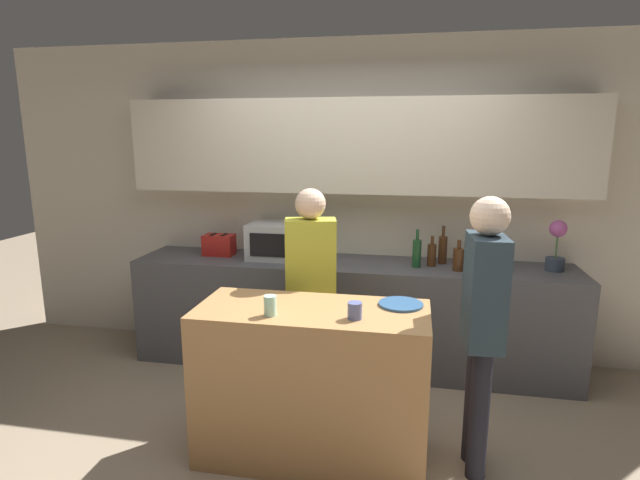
{
  "coord_description": "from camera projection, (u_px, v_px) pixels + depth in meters",
  "views": [
    {
      "loc": [
        0.49,
        -2.56,
        1.91
      ],
      "look_at": [
        -0.06,
        0.36,
        1.29
      ],
      "focal_mm": 28.0,
      "sensor_mm": 36.0,
      "label": 1
    }
  ],
  "objects": [
    {
      "name": "ground_plane",
      "position": [
        318.0,
        466.0,
        2.94
      ],
      "size": [
        14.0,
        14.0,
        0.0
      ],
      "primitive_type": "plane",
      "color": "gray"
    },
    {
      "name": "back_wall",
      "position": [
        355.0,
        180.0,
        4.22
      ],
      "size": [
        6.4,
        0.4,
        2.7
      ],
      "color": "beige",
      "rests_on": "ground_plane"
    },
    {
      "name": "back_counter",
      "position": [
        350.0,
        314.0,
        4.19
      ],
      "size": [
        3.6,
        0.62,
        0.89
      ],
      "color": "#4C4C51",
      "rests_on": "ground_plane"
    },
    {
      "name": "kitchen_island",
      "position": [
        312.0,
        383.0,
        2.96
      ],
      "size": [
        1.34,
        0.58,
        0.94
      ],
      "color": "#B27F4C",
      "rests_on": "ground_plane"
    },
    {
      "name": "microwave",
      "position": [
        280.0,
        241.0,
        4.23
      ],
      "size": [
        0.52,
        0.39,
        0.3
      ],
      "color": "#B7BABC",
      "rests_on": "back_counter"
    },
    {
      "name": "toaster",
      "position": [
        219.0,
        245.0,
        4.34
      ],
      "size": [
        0.26,
        0.16,
        0.18
      ],
      "color": "#B21E19",
      "rests_on": "back_counter"
    },
    {
      "name": "potted_plant",
      "position": [
        557.0,
        246.0,
        3.82
      ],
      "size": [
        0.14,
        0.14,
        0.4
      ],
      "color": "#333D4C",
      "rests_on": "back_counter"
    },
    {
      "name": "bottle_0",
      "position": [
        417.0,
        253.0,
        3.93
      ],
      "size": [
        0.07,
        0.07,
        0.3
      ],
      "color": "#194723",
      "rests_on": "back_counter"
    },
    {
      "name": "bottle_1",
      "position": [
        432.0,
        255.0,
        3.97
      ],
      "size": [
        0.07,
        0.07,
        0.24
      ],
      "color": "#472814",
      "rests_on": "back_counter"
    },
    {
      "name": "bottle_2",
      "position": [
        443.0,
        249.0,
        4.05
      ],
      "size": [
        0.07,
        0.07,
        0.31
      ],
      "color": "#472814",
      "rests_on": "back_counter"
    },
    {
      "name": "bottle_3",
      "position": [
        458.0,
        259.0,
        3.83
      ],
      "size": [
        0.08,
        0.08,
        0.24
      ],
      "color": "#472814",
      "rests_on": "back_counter"
    },
    {
      "name": "bottle_4",
      "position": [
        469.0,
        253.0,
        4.01
      ],
      "size": [
        0.09,
        0.09,
        0.26
      ],
      "color": "#472814",
      "rests_on": "back_counter"
    },
    {
      "name": "bottle_5",
      "position": [
        488.0,
        257.0,
        3.82
      ],
      "size": [
        0.08,
        0.08,
        0.28
      ],
      "color": "silver",
      "rests_on": "back_counter"
    },
    {
      "name": "plate_on_island",
      "position": [
        401.0,
        304.0,
        2.91
      ],
      "size": [
        0.26,
        0.26,
        0.01
      ],
      "color": "#2D5684",
      "rests_on": "kitchen_island"
    },
    {
      "name": "cup_0",
      "position": [
        270.0,
        306.0,
        2.74
      ],
      "size": [
        0.07,
        0.07,
        0.11
      ],
      "color": "#AAE7CF",
      "rests_on": "kitchen_island"
    },
    {
      "name": "cup_1",
      "position": [
        355.0,
        311.0,
        2.69
      ],
      "size": [
        0.08,
        0.08,
        0.09
      ],
      "color": "#5965A4",
      "rests_on": "kitchen_island"
    },
    {
      "name": "person_left",
      "position": [
        311.0,
        282.0,
        3.42
      ],
      "size": [
        0.37,
        0.26,
        1.57
      ],
      "rotation": [
        0.0,
        0.0,
        -2.92
      ],
      "color": "black",
      "rests_on": "ground_plane"
    },
    {
      "name": "person_center",
      "position": [
        483.0,
        315.0,
        2.74
      ],
      "size": [
        0.21,
        0.35,
        1.6
      ],
      "rotation": [
        0.0,
        0.0,
        -4.66
      ],
      "color": "black",
      "rests_on": "ground_plane"
    }
  ]
}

